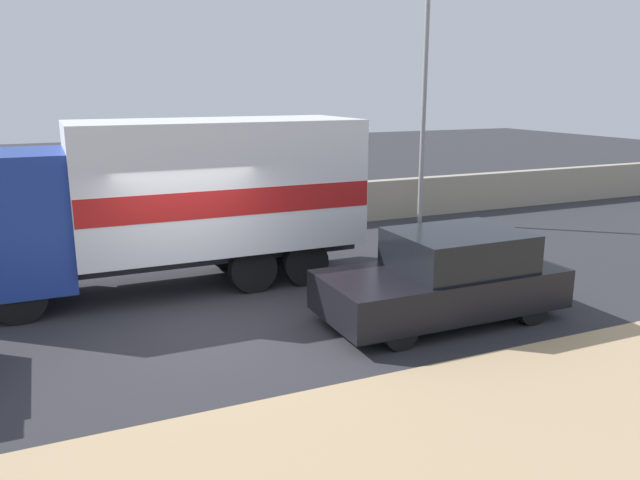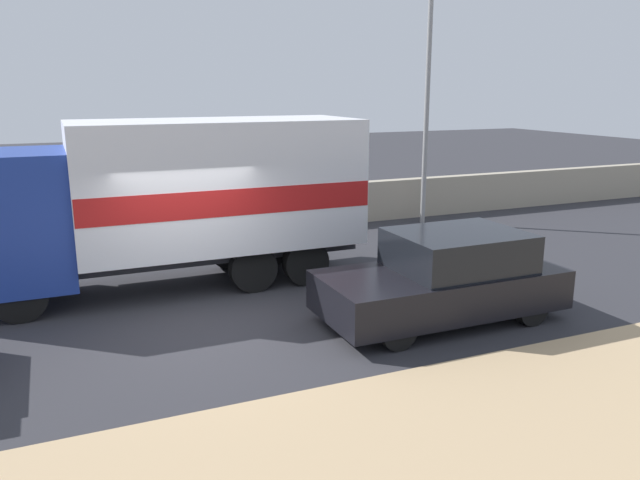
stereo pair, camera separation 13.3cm
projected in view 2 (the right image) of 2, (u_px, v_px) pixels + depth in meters
name	position (u px, v px, depth m)	size (l,w,h in m)	color
ground_plane	(208.00, 328.00, 10.34)	(80.00, 80.00, 0.00)	#2D2D33
stone_wall_backdrop	(147.00, 219.00, 16.09)	(60.00, 0.35, 1.18)	#A39984
street_lamp	(428.00, 80.00, 17.46)	(0.56, 0.28, 7.05)	gray
box_truck	(182.00, 195.00, 12.15)	(7.43, 2.38, 3.28)	navy
car_hatchback	(445.00, 278.00, 10.58)	(4.14, 1.87, 1.52)	black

